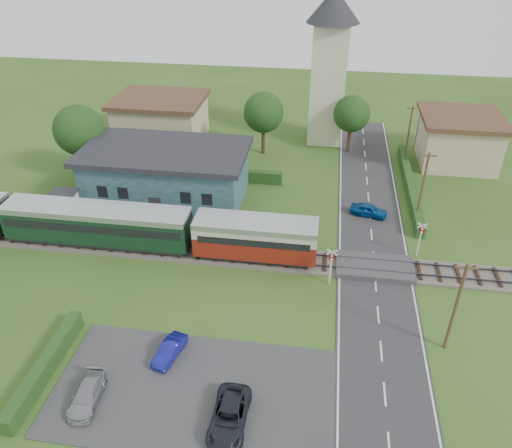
# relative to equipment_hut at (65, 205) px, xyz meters

# --- Properties ---
(ground) EXTENTS (120.00, 120.00, 0.00)m
(ground) POSITION_rel_equipment_hut_xyz_m (18.00, -5.20, -1.75)
(ground) COLOR #2D4C19
(railway_track) EXTENTS (76.00, 3.20, 0.49)m
(railway_track) POSITION_rel_equipment_hut_xyz_m (18.00, -3.20, -1.64)
(railway_track) COLOR #4C443D
(railway_track) RESTS_ON ground
(road) EXTENTS (6.00, 70.00, 0.05)m
(road) POSITION_rel_equipment_hut_xyz_m (28.00, -5.20, -1.72)
(road) COLOR #28282B
(road) RESTS_ON ground
(car_park) EXTENTS (17.00, 9.00, 0.08)m
(car_park) POSITION_rel_equipment_hut_xyz_m (16.50, -17.20, -1.71)
(car_park) COLOR #333335
(car_park) RESTS_ON ground
(crossing_deck) EXTENTS (6.20, 3.40, 0.45)m
(crossing_deck) POSITION_rel_equipment_hut_xyz_m (28.00, -3.20, -1.52)
(crossing_deck) COLOR #333335
(crossing_deck) RESTS_ON ground
(platform) EXTENTS (30.00, 3.00, 0.45)m
(platform) POSITION_rel_equipment_hut_xyz_m (8.00, 0.00, -1.52)
(platform) COLOR gray
(platform) RESTS_ON ground
(equipment_hut) EXTENTS (2.30, 2.30, 2.55)m
(equipment_hut) POSITION_rel_equipment_hut_xyz_m (0.00, 0.00, 0.00)
(equipment_hut) COLOR beige
(equipment_hut) RESTS_ON platform
(station_building) EXTENTS (16.00, 9.00, 5.30)m
(station_building) POSITION_rel_equipment_hut_xyz_m (8.00, 5.79, 0.95)
(station_building) COLOR #204242
(station_building) RESTS_ON ground
(train) EXTENTS (43.20, 2.90, 3.40)m
(train) POSITION_rel_equipment_hut_xyz_m (1.46, -3.20, 0.43)
(train) COLOR #232328
(train) RESTS_ON ground
(church_tower) EXTENTS (6.00, 6.00, 17.60)m
(church_tower) POSITION_rel_equipment_hut_xyz_m (23.00, 22.80, 8.48)
(church_tower) COLOR beige
(church_tower) RESTS_ON ground
(house_west) EXTENTS (10.80, 8.80, 5.50)m
(house_west) POSITION_rel_equipment_hut_xyz_m (3.00, 19.80, 1.04)
(house_west) COLOR tan
(house_west) RESTS_ON ground
(house_east) EXTENTS (8.80, 8.80, 5.50)m
(house_east) POSITION_rel_equipment_hut_xyz_m (38.00, 18.80, 1.05)
(house_east) COLOR tan
(house_east) RESTS_ON ground
(hedge_carpark) EXTENTS (0.80, 9.00, 1.20)m
(hedge_carpark) POSITION_rel_equipment_hut_xyz_m (7.00, -17.20, -1.15)
(hedge_carpark) COLOR #193814
(hedge_carpark) RESTS_ON ground
(hedge_roadside) EXTENTS (0.80, 18.00, 1.20)m
(hedge_roadside) POSITION_rel_equipment_hut_xyz_m (32.20, 10.80, -1.15)
(hedge_roadside) COLOR #193814
(hedge_roadside) RESTS_ON ground
(hedge_station) EXTENTS (22.00, 0.80, 1.30)m
(hedge_station) POSITION_rel_equipment_hut_xyz_m (8.00, 10.30, -1.10)
(hedge_station) COLOR #193814
(hedge_station) RESTS_ON ground
(tree_a) EXTENTS (5.20, 5.20, 8.00)m
(tree_a) POSITION_rel_equipment_hut_xyz_m (-2.00, 8.80, 3.63)
(tree_a) COLOR #332316
(tree_a) RESTS_ON ground
(tree_b) EXTENTS (4.60, 4.60, 7.34)m
(tree_b) POSITION_rel_equipment_hut_xyz_m (16.00, 17.80, 3.27)
(tree_b) COLOR #332316
(tree_b) RESTS_ON ground
(tree_c) EXTENTS (4.20, 4.20, 6.78)m
(tree_c) POSITION_rel_equipment_hut_xyz_m (26.00, 19.80, 2.91)
(tree_c) COLOR #332316
(tree_c) RESTS_ON ground
(utility_pole_b) EXTENTS (1.40, 0.22, 7.00)m
(utility_pole_b) POSITION_rel_equipment_hut_xyz_m (32.20, -11.20, 1.88)
(utility_pole_b) COLOR #473321
(utility_pole_b) RESTS_ON ground
(utility_pole_c) EXTENTS (1.40, 0.22, 7.00)m
(utility_pole_c) POSITION_rel_equipment_hut_xyz_m (32.20, 4.80, 1.88)
(utility_pole_c) COLOR #473321
(utility_pole_c) RESTS_ON ground
(utility_pole_d) EXTENTS (1.40, 0.22, 7.00)m
(utility_pole_d) POSITION_rel_equipment_hut_xyz_m (32.20, 16.80, 1.88)
(utility_pole_d) COLOR #473321
(utility_pole_d) RESTS_ON ground
(crossing_signal_near) EXTENTS (0.84, 0.28, 3.28)m
(crossing_signal_near) POSITION_rel_equipment_hut_xyz_m (24.40, -5.61, 0.39)
(crossing_signal_near) COLOR silver
(crossing_signal_near) RESTS_ON ground
(crossing_signal_far) EXTENTS (0.84, 0.28, 3.28)m
(crossing_signal_far) POSITION_rel_equipment_hut_xyz_m (31.60, -0.81, 0.39)
(crossing_signal_far) COLOR silver
(crossing_signal_far) RESTS_ON ground
(streetlamp_west) EXTENTS (0.30, 0.30, 5.15)m
(streetlamp_west) POSITION_rel_equipment_hut_xyz_m (-4.00, 14.80, 1.29)
(streetlamp_west) COLOR #3F3F47
(streetlamp_west) RESTS_ON ground
(streetlamp_east) EXTENTS (0.30, 0.30, 5.15)m
(streetlamp_east) POSITION_rel_equipment_hut_xyz_m (34.00, 21.80, 1.29)
(streetlamp_east) COLOR #3F3F47
(streetlamp_east) RESTS_ON ground
(car_on_road) EXTENTS (3.67, 2.17, 1.17)m
(car_on_road) POSITION_rel_equipment_hut_xyz_m (27.81, 5.14, -1.11)
(car_on_road) COLOR navy
(car_on_road) RESTS_ON road
(car_park_blue) EXTENTS (1.78, 3.27, 1.02)m
(car_park_blue) POSITION_rel_equipment_hut_xyz_m (14.30, -14.70, -1.16)
(car_park_blue) COLOR navy
(car_park_blue) RESTS_ON car_park
(car_park_silver) EXTENTS (1.72, 3.74, 1.06)m
(car_park_silver) POSITION_rel_equipment_hut_xyz_m (10.50, -18.81, -1.14)
(car_park_silver) COLOR gray
(car_park_silver) RESTS_ON car_park
(car_park_dark) EXTENTS (2.02, 4.35, 1.21)m
(car_park_dark) POSITION_rel_equipment_hut_xyz_m (19.10, -19.05, -1.06)
(car_park_dark) COLOR black
(car_park_dark) RESTS_ON car_park
(pedestrian_near) EXTENTS (0.72, 0.48, 1.95)m
(pedestrian_near) POSITION_rel_equipment_hut_xyz_m (15.79, 0.15, -0.32)
(pedestrian_near) COLOR gray
(pedestrian_near) RESTS_ON platform
(pedestrian_far) EXTENTS (0.75, 0.88, 1.56)m
(pedestrian_far) POSITION_rel_equipment_hut_xyz_m (1.37, -0.74, -0.52)
(pedestrian_far) COLOR gray
(pedestrian_far) RESTS_ON platform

